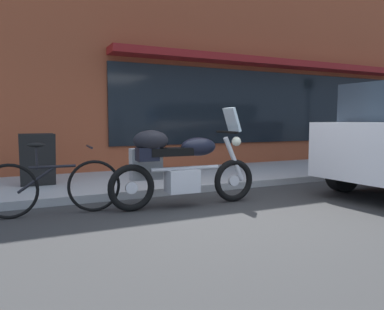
# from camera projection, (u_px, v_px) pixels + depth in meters

# --- Properties ---
(ground_plane) EXTENTS (80.00, 80.00, 0.00)m
(ground_plane) POSITION_uv_depth(u_px,v_px,m) (225.00, 212.00, 4.90)
(ground_plane) COLOR #2D2D2D
(storefront_building) EXTENTS (22.52, 0.90, 7.18)m
(storefront_building) POSITION_uv_depth(u_px,v_px,m) (364.00, 44.00, 11.32)
(storefront_building) COLOR #974529
(storefront_building) RESTS_ON ground_plane
(touring_motorcycle) EXTENTS (2.18, 0.73, 1.39)m
(touring_motorcycle) POSITION_uv_depth(u_px,v_px,m) (176.00, 164.00, 5.20)
(touring_motorcycle) COLOR black
(touring_motorcycle) RESTS_ON ground_plane
(parked_bicycle) EXTENTS (1.70, 0.48, 0.93)m
(parked_bicycle) POSITION_uv_depth(u_px,v_px,m) (53.00, 186.00, 4.74)
(parked_bicycle) COLOR black
(parked_bicycle) RESTS_ON ground_plane
(sandwich_board_sign) EXTENTS (0.55, 0.40, 0.86)m
(sandwich_board_sign) POSITION_uv_depth(u_px,v_px,m) (38.00, 160.00, 6.21)
(sandwich_board_sign) COLOR black
(sandwich_board_sign) RESTS_ON sidewalk_curb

